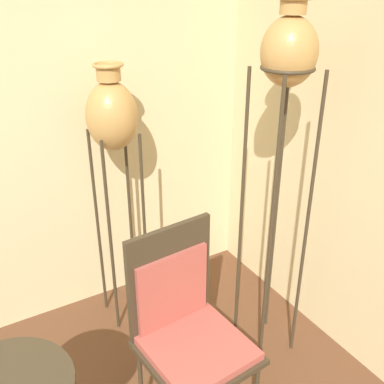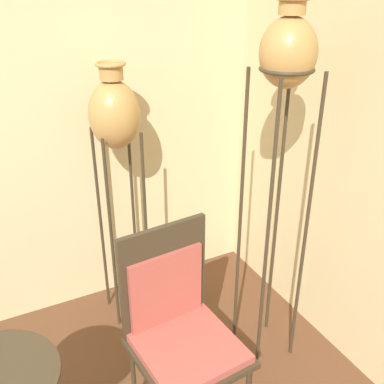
# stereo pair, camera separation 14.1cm
# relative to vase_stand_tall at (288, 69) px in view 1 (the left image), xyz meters

# --- Properties ---
(vase_stand_tall) EXTENTS (0.28, 0.28, 2.09)m
(vase_stand_tall) POSITION_rel_vase_stand_tall_xyz_m (0.00, 0.00, 0.00)
(vase_stand_tall) COLOR #382D1E
(vase_stand_tall) RESTS_ON ground_plane
(vase_stand_medium) EXTENTS (0.30, 0.30, 1.73)m
(vase_stand_medium) POSITION_rel_vase_stand_tall_xyz_m (-0.64, 0.73, -0.35)
(vase_stand_medium) COLOR #382D1E
(vase_stand_medium) RESTS_ON ground_plane
(chair) EXTENTS (0.54, 0.55, 1.09)m
(chair) POSITION_rel_vase_stand_tall_xyz_m (-0.67, -0.17, -1.15)
(chair) COLOR #382D1E
(chair) RESTS_ON ground_plane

